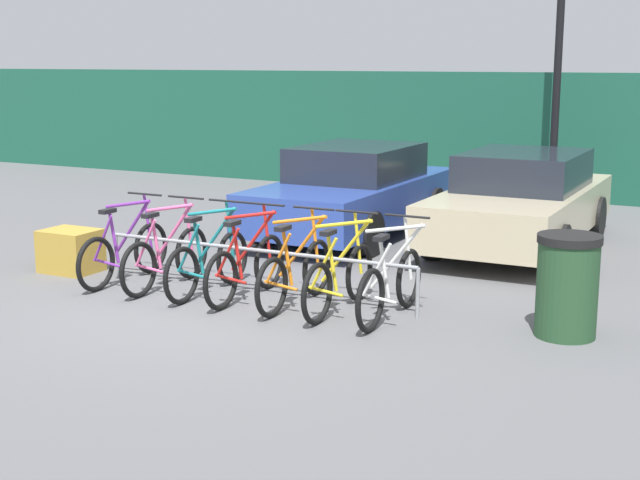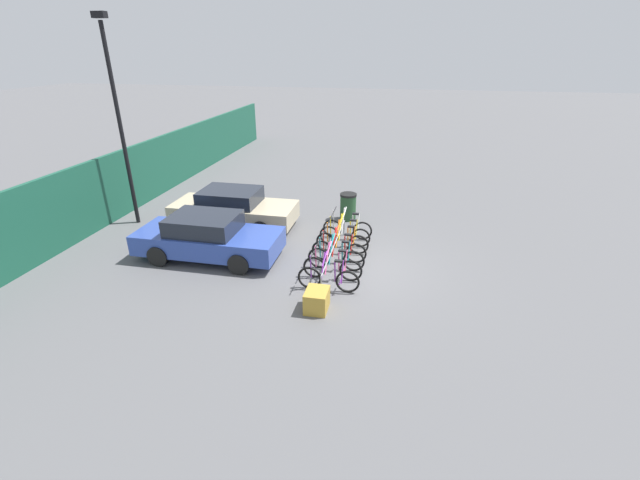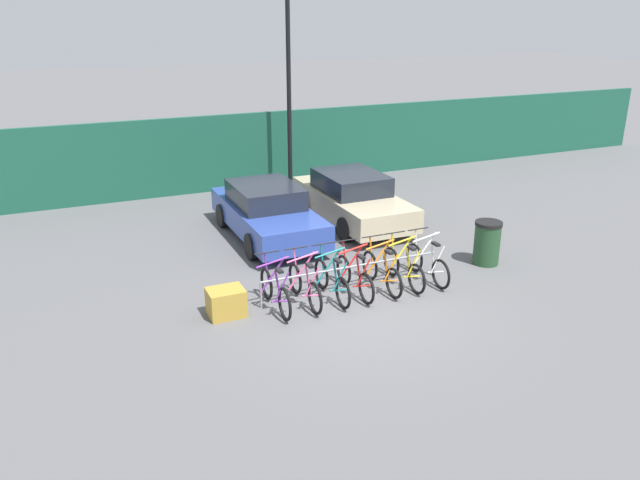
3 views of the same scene
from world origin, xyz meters
name	(u,v)px [view 1 (image 1 of 3)]	position (x,y,z in m)	size (l,w,h in m)	color
ground_plane	(201,307)	(0.00, 0.00, 0.00)	(120.00, 120.00, 0.00)	#59595B
hoarding_wall	(468,134)	(0.00, 9.50, 1.23)	(36.00, 0.16, 2.46)	#19513D
bike_rack	(254,255)	(0.29, 0.68, 0.49)	(4.09, 0.04, 0.57)	gray
bicycle_purple	(124,252)	(-1.48, 0.53, 0.38)	(0.68, 1.71, 1.05)	black
bicycle_pink	(166,257)	(-0.85, 0.53, 0.38)	(0.68, 1.71, 1.05)	black
bicycle_teal	(208,262)	(-0.25, 0.53, 0.38)	(0.68, 1.71, 1.05)	black
bicycle_red	(246,267)	(0.28, 0.53, 0.38)	(0.68, 1.71, 1.05)	black
bicycle_orange	(295,273)	(0.92, 0.53, 0.38)	(0.68, 1.71, 1.05)	black
bicycle_yellow	(339,278)	(1.46, 0.53, 0.38)	(0.68, 1.71, 1.05)	black
bicycle_white	(391,284)	(2.07, 0.53, 0.38)	(0.68, 1.71, 1.05)	black
car_blue	(354,191)	(-0.24, 4.56, 0.69)	(1.91, 4.45, 1.40)	#2D479E
car_beige	(521,201)	(2.34, 4.77, 0.69)	(1.91, 4.47, 1.40)	#C1B28E
trash_bin	(567,286)	(3.85, 0.76, 0.52)	(0.63, 0.63, 1.03)	#234728
cargo_crate	(71,251)	(-2.46, 0.64, 0.28)	(0.70, 0.56, 0.55)	#B28C33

